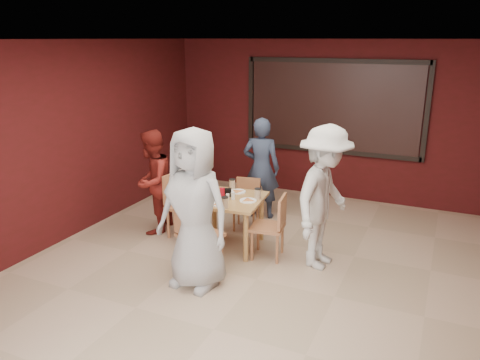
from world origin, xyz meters
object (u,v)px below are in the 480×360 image
at_px(chair_right, 273,223).
at_px(diner_right, 324,198).
at_px(diner_front, 194,209).
at_px(diner_back, 261,168).
at_px(chair_left, 181,201).
at_px(chair_front, 195,232).
at_px(diner_left, 152,182).
at_px(chair_back, 247,200).
at_px(dining_table, 229,204).

bearing_deg(chair_right, diner_right, 5.55).
distance_m(diner_front, diner_back, 2.38).
relative_size(chair_left, diner_front, 0.50).
xyz_separation_m(chair_left, diner_back, (0.76, 1.21, 0.28)).
xyz_separation_m(chair_front, chair_right, (0.74, 0.76, -0.05)).
bearing_deg(diner_left, chair_right, 76.21).
distance_m(diner_left, diner_right, 2.60).
xyz_separation_m(chair_back, chair_right, (0.74, -0.82, 0.05)).
bearing_deg(chair_left, diner_left, -178.86).
xyz_separation_m(diner_left, diner_right, (2.60, -0.06, 0.14)).
xyz_separation_m(dining_table, chair_front, (-0.05, -0.84, -0.10)).
bearing_deg(dining_table, chair_back, 94.24).
relative_size(dining_table, chair_front, 1.05).
xyz_separation_m(dining_table, chair_left, (-0.80, 0.05, -0.10)).
height_order(dining_table, chair_right, dining_table).
bearing_deg(chair_left, diner_front, -52.35).
distance_m(diner_front, diner_left, 1.80).
xyz_separation_m(dining_table, diner_front, (0.10, -1.11, 0.31)).
bearing_deg(chair_right, diner_left, 176.54).
relative_size(chair_front, diner_right, 0.52).
height_order(diner_left, diner_right, diner_right).
xyz_separation_m(chair_left, diner_front, (0.89, -1.16, 0.41)).
distance_m(chair_back, chair_left, 1.02).
height_order(dining_table, diner_back, diner_back).
distance_m(chair_front, chair_left, 1.16).
xyz_separation_m(chair_left, chair_right, (1.48, -0.13, -0.05)).
bearing_deg(diner_right, diner_left, 97.36).
bearing_deg(diner_front, chair_front, 125.21).
xyz_separation_m(dining_table, diner_left, (-1.28, 0.04, 0.14)).
distance_m(diner_front, diner_right, 1.64).
distance_m(chair_front, chair_right, 1.06).
relative_size(chair_front, diner_front, 0.50).
relative_size(diner_front, diner_back, 1.16).
bearing_deg(diner_front, chair_right, 65.91).
height_order(chair_back, diner_front, diner_front).
bearing_deg(diner_right, chair_front, 129.55).
xyz_separation_m(dining_table, diner_right, (1.32, -0.01, 0.28)).
height_order(chair_front, diner_front, diner_front).
distance_m(chair_left, diner_front, 1.52).
bearing_deg(dining_table, chair_front, -93.73).
xyz_separation_m(dining_table, chair_right, (0.68, -0.07, -0.15)).
xyz_separation_m(chair_back, diner_right, (1.38, -0.76, 0.48)).
distance_m(chair_back, diner_right, 1.65).
bearing_deg(dining_table, diner_right, -0.52).
relative_size(chair_back, chair_left, 0.81).
bearing_deg(diner_front, chair_back, 100.11).
distance_m(chair_right, diner_front, 1.27).
bearing_deg(chair_back, chair_front, -89.97).
distance_m(chair_left, chair_right, 1.48).
bearing_deg(diner_back, diner_front, 83.80).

